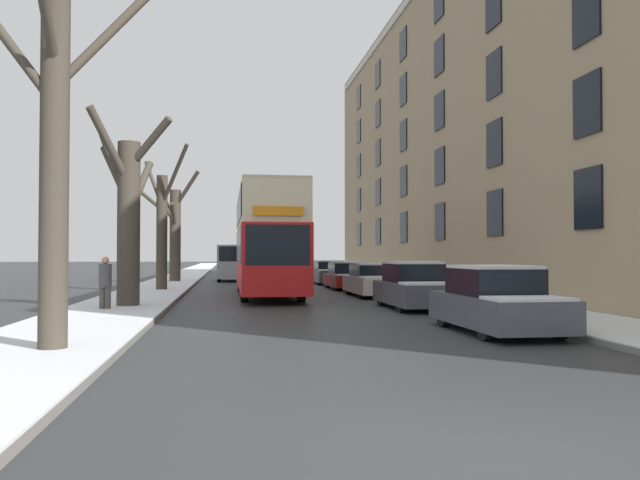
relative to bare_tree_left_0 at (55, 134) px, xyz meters
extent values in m
plane|color=#303335|center=(5.69, -6.10, -3.91)|extent=(320.00, 320.00, 0.00)
cube|color=slate|center=(-0.45, 46.90, -3.85)|extent=(3.19, 130.00, 0.13)
cube|color=silver|center=(-0.45, 46.90, -3.77)|extent=(3.16, 130.00, 0.03)
cube|color=slate|center=(11.83, 46.90, -3.85)|extent=(3.19, 130.00, 0.13)
cube|color=silver|center=(11.83, 46.90, -3.77)|extent=(3.16, 130.00, 0.03)
cube|color=tan|center=(17.92, 18.08, 4.66)|extent=(9.00, 50.81, 17.15)
cube|color=black|center=(13.39, 5.30, -0.48)|extent=(0.08, 1.40, 1.80)
cube|color=black|center=(13.39, 11.69, -0.48)|extent=(0.08, 1.40, 1.80)
cube|color=black|center=(13.39, 18.08, -0.48)|extent=(0.08, 1.40, 1.80)
cube|color=black|center=(13.39, 24.47, -0.48)|extent=(0.08, 1.40, 1.80)
cube|color=black|center=(13.39, 30.85, -0.48)|extent=(0.08, 1.40, 1.80)
cube|color=black|center=(13.39, 37.24, -0.48)|extent=(0.08, 1.40, 1.80)
cube|color=black|center=(13.39, 5.30, 2.26)|extent=(0.08, 1.40, 1.80)
cube|color=black|center=(13.39, 11.69, 2.26)|extent=(0.08, 1.40, 1.80)
cube|color=black|center=(13.39, 18.08, 2.26)|extent=(0.08, 1.40, 1.80)
cube|color=black|center=(13.39, 24.47, 2.26)|extent=(0.08, 1.40, 1.80)
cube|color=black|center=(13.39, 30.85, 2.26)|extent=(0.08, 1.40, 1.80)
cube|color=black|center=(13.39, 37.24, 2.26)|extent=(0.08, 1.40, 1.80)
cube|color=black|center=(13.39, 5.30, 5.01)|extent=(0.08, 1.40, 1.80)
cube|color=black|center=(13.39, 11.69, 5.01)|extent=(0.08, 1.40, 1.80)
cube|color=black|center=(13.39, 18.08, 5.01)|extent=(0.08, 1.40, 1.80)
cube|color=black|center=(13.39, 24.47, 5.01)|extent=(0.08, 1.40, 1.80)
cube|color=black|center=(13.39, 30.85, 5.01)|extent=(0.08, 1.40, 1.80)
cube|color=black|center=(13.39, 37.24, 5.01)|extent=(0.08, 1.40, 1.80)
cube|color=black|center=(13.39, 11.69, 7.75)|extent=(0.08, 1.40, 1.80)
cube|color=black|center=(13.39, 18.08, 7.75)|extent=(0.08, 1.40, 1.80)
cube|color=black|center=(13.39, 24.47, 7.75)|extent=(0.08, 1.40, 1.80)
cube|color=black|center=(13.39, 30.85, 7.75)|extent=(0.08, 1.40, 1.80)
cube|color=black|center=(13.39, 37.24, 7.75)|extent=(0.08, 1.40, 1.80)
cube|color=black|center=(13.39, 18.08, 10.50)|extent=(0.08, 1.40, 1.80)
cube|color=black|center=(13.39, 24.47, 10.50)|extent=(0.08, 1.40, 1.80)
cube|color=black|center=(13.39, 30.85, 10.50)|extent=(0.08, 1.40, 1.80)
cube|color=black|center=(13.39, 37.24, 10.50)|extent=(0.08, 1.40, 1.80)
cylinder|color=#423A30|center=(-0.01, 0.04, -0.33)|extent=(0.49, 0.49, 7.16)
cylinder|color=#423A30|center=(0.96, 0.41, 2.11)|extent=(2.13, 0.95, 2.65)
cylinder|color=#423A30|center=(-0.16, 9.42, -1.19)|extent=(0.72, 0.72, 5.45)
cylinder|color=#423A30|center=(0.02, 10.65, 0.19)|extent=(0.63, 2.65, 2.20)
cylinder|color=#423A30|center=(-0.63, 9.79, 0.52)|extent=(1.25, 1.06, 2.03)
cylinder|color=#423A30|center=(0.51, 8.98, 1.44)|extent=(1.63, 1.19, 1.64)
cylinder|color=#423A30|center=(-0.64, 9.73, 0.66)|extent=(1.27, 0.95, 2.52)
cylinder|color=#423A30|center=(-0.65, 8.75, 1.26)|extent=(1.29, 1.66, 2.36)
cylinder|color=#423A30|center=(-0.07, 18.84, -1.13)|extent=(0.52, 0.52, 5.55)
cylinder|color=#423A30|center=(-1.10, 18.76, 0.89)|extent=(2.18, 0.35, 1.87)
cylinder|color=#423A30|center=(-0.58, 19.90, 1.37)|extent=(1.23, 2.32, 2.51)
cylinder|color=#423A30|center=(0.56, 18.00, 1.56)|extent=(1.49, 1.90, 2.75)
cylinder|color=#423A30|center=(-0.22, 28.28, -0.99)|extent=(0.69, 0.69, 5.83)
cylinder|color=#423A30|center=(-0.64, 28.77, 0.68)|extent=(1.16, 1.30, 2.26)
cylinder|color=#423A30|center=(-0.26, 27.65, 0.25)|extent=(0.34, 1.45, 1.62)
cylinder|color=#423A30|center=(-0.78, 28.11, 0.81)|extent=(1.39, 0.64, 2.17)
cylinder|color=#423A30|center=(0.50, 27.74, 1.93)|extent=(1.73, 1.38, 2.27)
cube|color=red|center=(4.73, 15.78, -2.28)|extent=(2.48, 11.70, 2.58)
cube|color=beige|center=(4.73, 15.78, -0.23)|extent=(2.44, 11.46, 1.52)
cube|color=beige|center=(4.73, 15.78, 0.59)|extent=(2.44, 11.46, 0.12)
cube|color=black|center=(4.73, 15.78, -1.78)|extent=(2.51, 10.29, 1.34)
cube|color=black|center=(4.73, 15.78, -0.16)|extent=(2.51, 10.29, 1.15)
cube|color=black|center=(4.73, 9.96, -1.78)|extent=(2.24, 0.06, 1.41)
cube|color=orange|center=(4.73, 9.95, -0.61)|extent=(1.74, 0.05, 0.32)
cylinder|color=black|center=(3.66, 12.28, -3.41)|extent=(0.30, 1.00, 1.00)
cylinder|color=black|center=(5.80, 12.28, -3.41)|extent=(0.30, 1.00, 1.00)
cylinder|color=black|center=(3.66, 19.06, -3.41)|extent=(0.30, 1.00, 1.00)
cylinder|color=black|center=(5.80, 19.06, -3.41)|extent=(0.30, 1.00, 1.00)
cube|color=#474C56|center=(9.15, 2.17, -3.40)|extent=(1.85, 4.24, 0.69)
cube|color=black|center=(9.15, 2.34, -2.75)|extent=(1.59, 2.12, 0.61)
cube|color=silver|center=(9.15, 2.34, -2.40)|extent=(1.55, 2.02, 0.08)
cube|color=silver|center=(9.15, 0.66, -3.02)|extent=(1.66, 1.11, 0.06)
cylinder|color=black|center=(8.34, 0.89, -3.60)|extent=(0.20, 0.63, 0.63)
cylinder|color=black|center=(9.97, 0.89, -3.60)|extent=(0.20, 0.63, 0.63)
cylinder|color=black|center=(8.34, 3.44, -3.60)|extent=(0.20, 0.63, 0.63)
cylinder|color=black|center=(9.97, 3.44, -3.60)|extent=(0.20, 0.63, 0.63)
cube|color=#474C56|center=(9.15, 8.58, -3.39)|extent=(1.81, 4.24, 0.70)
cube|color=black|center=(9.15, 8.75, -2.73)|extent=(1.56, 2.12, 0.62)
cube|color=silver|center=(9.15, 8.75, -2.38)|extent=(1.52, 2.01, 0.09)
cube|color=silver|center=(9.15, 7.07, -3.01)|extent=(1.63, 1.11, 0.07)
cylinder|color=black|center=(8.35, 7.31, -3.60)|extent=(0.20, 0.62, 0.62)
cylinder|color=black|center=(9.95, 7.31, -3.60)|extent=(0.20, 0.62, 0.62)
cylinder|color=black|center=(8.35, 9.85, -3.60)|extent=(0.20, 0.62, 0.62)
cylinder|color=black|center=(9.95, 9.85, -3.60)|extent=(0.20, 0.62, 0.62)
cube|color=silver|center=(9.15, 14.78, -3.40)|extent=(1.70, 4.43, 0.69)
cube|color=black|center=(9.15, 14.96, -2.81)|extent=(1.47, 2.22, 0.49)
cube|color=silver|center=(9.15, 14.96, -2.52)|extent=(1.43, 2.11, 0.07)
cube|color=silver|center=(9.15, 13.20, -3.03)|extent=(1.53, 1.16, 0.06)
cylinder|color=black|center=(8.41, 13.45, -3.60)|extent=(0.20, 0.62, 0.62)
cylinder|color=black|center=(9.89, 13.45, -3.60)|extent=(0.20, 0.62, 0.62)
cylinder|color=black|center=(8.41, 16.11, -3.60)|extent=(0.20, 0.62, 0.62)
cylinder|color=black|center=(9.89, 16.11, -3.60)|extent=(0.20, 0.62, 0.62)
cube|color=maroon|center=(9.15, 20.33, -3.44)|extent=(1.86, 4.18, 0.60)
cube|color=black|center=(9.15, 20.49, -2.85)|extent=(1.60, 2.09, 0.59)
cube|color=silver|center=(9.15, 20.49, -2.52)|extent=(1.57, 1.99, 0.06)
cube|color=silver|center=(9.15, 18.84, -3.12)|extent=(1.68, 1.09, 0.05)
cylinder|color=black|center=(8.33, 19.07, -3.58)|extent=(0.20, 0.66, 0.66)
cylinder|color=black|center=(9.97, 19.07, -3.58)|extent=(0.20, 0.66, 0.66)
cylinder|color=black|center=(8.33, 21.58, -3.58)|extent=(0.20, 0.66, 0.66)
cylinder|color=black|center=(9.97, 21.58, -3.58)|extent=(0.20, 0.66, 0.66)
cube|color=#474C56|center=(9.15, 26.07, -3.39)|extent=(1.85, 4.40, 0.70)
cube|color=black|center=(9.15, 26.25, -2.79)|extent=(1.59, 2.20, 0.51)
cube|color=silver|center=(9.15, 26.25, -2.50)|extent=(1.56, 2.09, 0.07)
cube|color=silver|center=(9.15, 24.51, -3.02)|extent=(1.67, 1.15, 0.05)
cylinder|color=black|center=(8.33, 24.75, -3.60)|extent=(0.20, 0.62, 0.62)
cylinder|color=black|center=(9.97, 24.75, -3.60)|extent=(0.20, 0.62, 0.62)
cylinder|color=black|center=(8.33, 27.39, -3.60)|extent=(0.20, 0.62, 0.62)
cylinder|color=black|center=(9.97, 27.39, -3.60)|extent=(0.20, 0.62, 0.62)
cube|color=#9EA3AD|center=(3.38, 31.62, -2.59)|extent=(2.10, 5.04, 2.21)
cube|color=black|center=(3.38, 29.12, -2.07)|extent=(1.84, 0.06, 0.97)
cylinder|color=black|center=(2.46, 30.00, -3.57)|extent=(0.22, 0.68, 0.68)
cylinder|color=black|center=(4.31, 30.00, -3.57)|extent=(0.22, 0.68, 0.68)
cylinder|color=black|center=(2.46, 33.23, -3.57)|extent=(0.22, 0.68, 0.68)
cylinder|color=black|center=(4.31, 33.23, -3.57)|extent=(0.22, 0.68, 0.68)
cylinder|color=#4C4742|center=(-0.57, 8.20, -3.51)|extent=(0.18, 0.18, 0.81)
cylinder|color=#4C4742|center=(-0.74, 8.23, -3.51)|extent=(0.18, 0.18, 0.81)
cylinder|color=#47474C|center=(-0.66, 8.21, -2.75)|extent=(0.38, 0.38, 0.70)
sphere|color=tan|center=(-0.66, 8.21, -2.29)|extent=(0.22, 0.22, 0.22)
camera|label=1|loc=(3.01, -11.44, -2.12)|focal=35.00mm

